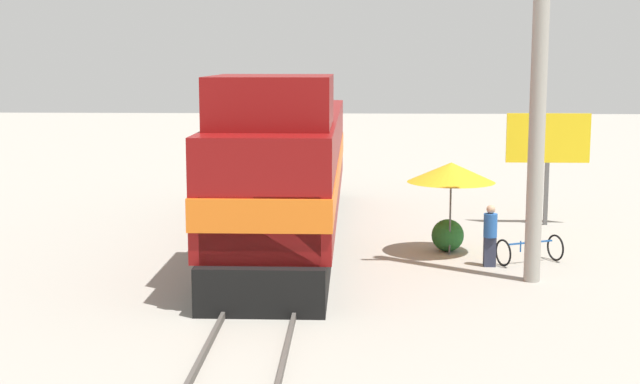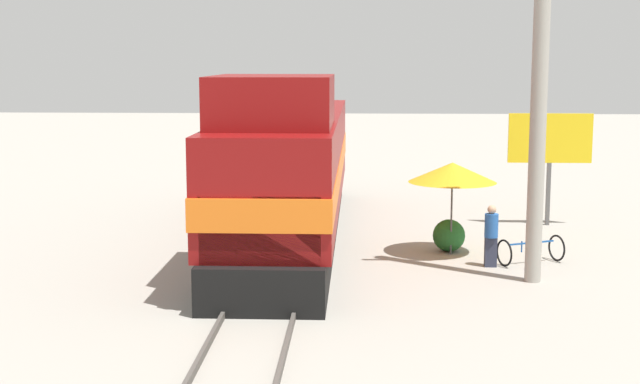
# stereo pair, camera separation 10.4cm
# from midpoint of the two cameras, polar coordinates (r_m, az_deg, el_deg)

# --- Properties ---
(ground_plane) EXTENTS (120.00, 120.00, 0.00)m
(ground_plane) POSITION_cam_midpoint_polar(r_m,az_deg,el_deg) (23.78, -2.57, -4.09)
(ground_plane) COLOR gray
(rail_near) EXTENTS (0.08, 30.44, 0.15)m
(rail_near) POSITION_cam_midpoint_polar(r_m,az_deg,el_deg) (23.84, -4.29, -3.89)
(rail_near) COLOR #4C4742
(rail_near) RESTS_ON ground_plane
(rail_far) EXTENTS (0.08, 30.44, 0.15)m
(rail_far) POSITION_cam_midpoint_polar(r_m,az_deg,el_deg) (23.72, -0.84, -3.93)
(rail_far) COLOR #4C4742
(rail_far) RESTS_ON ground_plane
(locomotive) EXTENTS (2.97, 16.48, 4.81)m
(locomotive) POSITION_cam_midpoint_polar(r_m,az_deg,el_deg) (25.30, -2.24, 1.27)
(locomotive) COLOR black
(locomotive) RESTS_ON ground_plane
(utility_pole) EXTENTS (1.80, 0.38, 11.06)m
(utility_pole) POSITION_cam_midpoint_polar(r_m,az_deg,el_deg) (21.06, 13.78, 9.37)
(utility_pole) COLOR #9E998E
(utility_pole) RESTS_ON ground_plane
(vendor_umbrella) EXTENTS (2.34, 2.34, 2.48)m
(vendor_umbrella) POSITION_cam_midpoint_polar(r_m,az_deg,el_deg) (23.79, 8.27, 1.25)
(vendor_umbrella) COLOR #4C4C4C
(vendor_umbrella) RESTS_ON ground_plane
(billboard_sign) EXTENTS (2.59, 0.12, 3.51)m
(billboard_sign) POSITION_cam_midpoint_polar(r_m,az_deg,el_deg) (28.60, 14.29, 3.08)
(billboard_sign) COLOR #595959
(billboard_sign) RESTS_ON ground_plane
(shrub_cluster) EXTENTS (0.88, 0.88, 0.88)m
(shrub_cluster) POSITION_cam_midpoint_polar(r_m,az_deg,el_deg) (24.44, 8.05, -2.76)
(shrub_cluster) COLOR #236028
(shrub_cluster) RESTS_ON ground_plane
(person_bystander) EXTENTS (0.34, 0.34, 1.57)m
(person_bystander) POSITION_cam_midpoint_polar(r_m,az_deg,el_deg) (22.78, 10.71, -2.63)
(person_bystander) COLOR #2D3347
(person_bystander) RESTS_ON ground_plane
(bicycle) EXTENTS (1.78, 1.31, 0.69)m
(bicycle) POSITION_cam_midpoint_polar(r_m,az_deg,el_deg) (23.42, 13.14, -3.62)
(bicycle) COLOR black
(bicycle) RESTS_ON ground_plane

